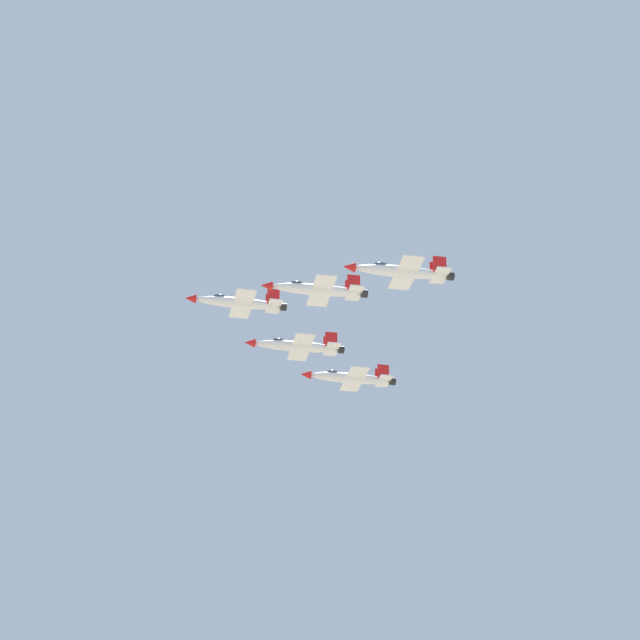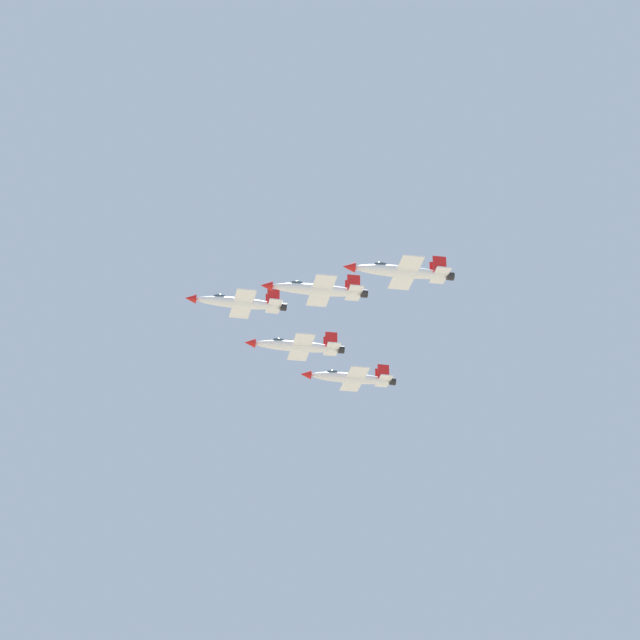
# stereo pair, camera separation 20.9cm
# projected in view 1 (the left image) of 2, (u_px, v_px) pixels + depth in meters

# --- Properties ---
(jet_lead) EXTENTS (17.05, 11.30, 3.79)m
(jet_lead) POSITION_uv_depth(u_px,v_px,m) (238.00, 302.00, 220.07)
(jet_lead) COLOR white
(jet_left_wingman) EXTENTS (17.59, 11.58, 3.87)m
(jet_left_wingman) POSITION_uv_depth(u_px,v_px,m) (317.00, 289.00, 212.19)
(jet_left_wingman) COLOR white
(jet_right_wingman) EXTENTS (17.74, 11.69, 3.91)m
(jet_right_wingman) POSITION_uv_depth(u_px,v_px,m) (297.00, 346.00, 229.94)
(jet_right_wingman) COLOR white
(jet_left_outer) EXTENTS (17.77, 11.73, 3.93)m
(jet_left_outer) POSITION_uv_depth(u_px,v_px,m) (401.00, 271.00, 204.64)
(jet_left_outer) COLOR white
(jet_right_outer) EXTENTS (17.75, 11.75, 3.94)m
(jet_right_outer) POSITION_uv_depth(u_px,v_px,m) (350.00, 378.00, 240.58)
(jet_right_outer) COLOR white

